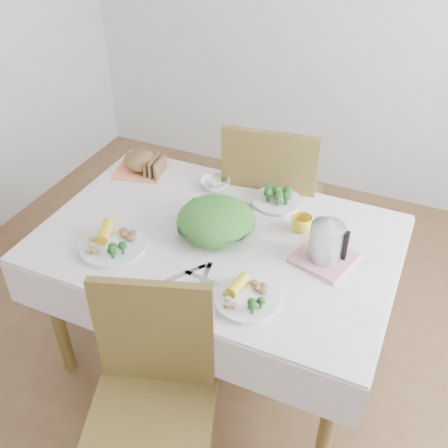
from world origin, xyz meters
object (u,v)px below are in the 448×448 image
at_px(electric_kettle, 327,236).
at_px(chair_far, 273,213).
at_px(yellow_mug, 302,224).
at_px(dining_table, 218,300).
at_px(salad_bowl, 216,225).
at_px(dinner_plate_left, 113,246).
at_px(dinner_plate_right, 247,299).
at_px(chair_near, 149,429).

bearing_deg(electric_kettle, chair_far, 133.69).
bearing_deg(chair_far, yellow_mug, 112.65).
distance_m(dining_table, yellow_mug, 0.56).
height_order(dining_table, salad_bowl, salad_bowl).
bearing_deg(chair_far, salad_bowl, 77.19).
height_order(chair_far, salad_bowl, chair_far).
xyz_separation_m(salad_bowl, yellow_mug, (0.33, 0.16, -0.00)).
bearing_deg(dinner_plate_left, chair_far, 66.13).
height_order(dining_table, yellow_mug, yellow_mug).
xyz_separation_m(dinner_plate_right, electric_kettle, (0.20, 0.35, 0.11)).
height_order(dinner_plate_left, electric_kettle, electric_kettle).
distance_m(dining_table, salad_bowl, 0.43).
bearing_deg(dinner_plate_left, salad_bowl, 38.09).
relative_size(chair_near, chair_far, 0.92).
height_order(dinner_plate_left, dinner_plate_right, dinner_plate_left).
distance_m(salad_bowl, dinner_plate_left, 0.44).
bearing_deg(dining_table, salad_bowl, 129.46).
xyz_separation_m(dining_table, dinner_plate_right, (0.26, -0.31, 0.40)).
xyz_separation_m(chair_near, electric_kettle, (0.38, 0.79, 0.42)).
xyz_separation_m(chair_far, electric_kettle, (0.42, -0.61, 0.42)).
bearing_deg(dining_table, dinner_plate_left, -145.36).
height_order(chair_far, electric_kettle, chair_far).
height_order(dinner_plate_left, yellow_mug, yellow_mug).
bearing_deg(dinner_plate_right, salad_bowl, 130.03).
bearing_deg(dinner_plate_right, dining_table, 130.07).
bearing_deg(dinner_plate_right, chair_near, -111.98).
bearing_deg(electric_kettle, dining_table, -166.04).
relative_size(dinner_plate_right, electric_kettle, 1.28).
distance_m(dining_table, dinner_plate_left, 0.60).
distance_m(chair_far, yellow_mug, 0.64).
height_order(chair_near, dinner_plate_left, chair_near).
xyz_separation_m(chair_near, dinner_plate_right, (0.18, 0.45, 0.31)).
bearing_deg(salad_bowl, dinner_plate_right, -49.97).
bearing_deg(dinner_plate_left, electric_kettle, 19.45).
bearing_deg(chair_near, salad_bowl, 78.20).
distance_m(chair_near, yellow_mug, 1.02).
bearing_deg(dinner_plate_left, dinner_plate_right, -5.20).
distance_m(dinner_plate_left, dinner_plate_right, 0.63).
xyz_separation_m(yellow_mug, electric_kettle, (0.14, -0.14, 0.08)).
distance_m(dining_table, chair_near, 0.77).
xyz_separation_m(chair_near, dinner_plate_left, (-0.44, 0.51, 0.31)).
xyz_separation_m(chair_far, salad_bowl, (-0.05, -0.63, 0.34)).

